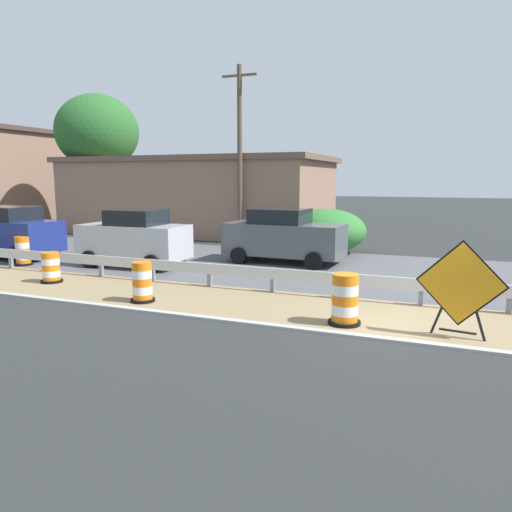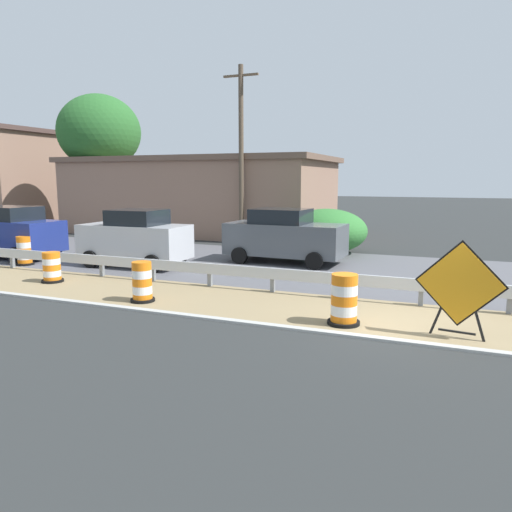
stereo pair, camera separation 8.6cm
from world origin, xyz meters
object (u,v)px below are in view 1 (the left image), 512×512
Objects in this scene: utility_pole_near at (240,153)px; car_mid_far_lane at (284,236)px; warning_sign_diamond at (460,287)px; traffic_barrel_far at (23,252)px; car_lead_near_lane at (6,232)px; car_lead_far_lane at (134,238)px; traffic_barrel_close at (142,284)px; traffic_barrel_nearest at (345,302)px; traffic_barrel_mid at (51,269)px.

car_mid_far_lane is at bearing -139.76° from utility_pole_near.
traffic_barrel_far is (3.05, 15.17, -0.58)m from warning_sign_diamond.
car_lead_near_lane is at bearing -162.13° from car_mid_far_lane.
car_lead_far_lane is 8.16m from utility_pole_near.
car_mid_far_lane reaches higher than traffic_barrel_close.
warning_sign_diamond is at bearing 157.33° from car_lead_far_lane.
traffic_barrel_mid is (1.01, 9.49, -0.09)m from traffic_barrel_nearest.
car_mid_far_lane is (7.25, 6.23, -0.02)m from warning_sign_diamond.
traffic_barrel_nearest is 1.05× the size of traffic_barrel_far.
car_mid_far_lane is 6.83m from utility_pole_near.
warning_sign_diamond is at bearing -101.38° from traffic_barrel_far.
traffic_barrel_mid is 11.59m from utility_pole_near.
traffic_barrel_mid is at bearing 76.48° from traffic_barrel_close.
utility_pole_near is at bearing -30.41° from traffic_barrel_far.
utility_pole_near reaches higher than traffic_barrel_nearest.
warning_sign_diamond is 11.96m from car_lead_far_lane.
warning_sign_diamond is 1.90× the size of traffic_barrel_close.
utility_pole_near is (7.34, -1.06, 3.41)m from car_lead_far_lane.
traffic_barrel_far is 10.86m from utility_pole_near.
traffic_barrel_nearest is at bearing -146.69° from utility_pole_near.
traffic_barrel_nearest is 1.07× the size of traffic_barrel_close.
traffic_barrel_far is 0.13× the size of utility_pole_near.
traffic_barrel_close is 5.54m from car_lead_far_lane.
traffic_barrel_mid is at bearing 152.24° from car_lead_near_lane.
car_lead_near_lane is 11.43m from car_mid_far_lane.
car_lead_near_lane is (4.17, 17.24, -0.01)m from warning_sign_diamond.
traffic_barrel_close is 0.12× the size of utility_pole_near.
car_lead_far_lane is at bearing 37.64° from traffic_barrel_close.
car_lead_near_lane reaches higher than warning_sign_diamond.
warning_sign_diamond reaches higher than traffic_barrel_close.
car_lead_far_lane is at bearing -175.35° from car_lead_near_lane.
car_lead_far_lane is (0.26, -6.13, -0.00)m from car_lead_near_lane.
traffic_barrel_mid is 0.21× the size of car_mid_far_lane.
warning_sign_diamond is 7.77m from traffic_barrel_close.
traffic_barrel_nearest is 0.28× the size of car_lead_far_lane.
traffic_barrel_nearest is 8.20m from car_mid_far_lane.
traffic_barrel_close is at bearing 158.86° from car_lead_near_lane.
warning_sign_diamond is 0.42× the size of car_lead_near_lane.
traffic_barrel_mid is 6.27m from car_lead_near_lane.
car_lead_far_lane is at bearing -103.73° from warning_sign_diamond.
car_lead_near_lane and car_lead_far_lane have the same top height.
traffic_barrel_close is at bearing -82.49° from warning_sign_diamond.
warning_sign_diamond is 9.56m from car_mid_far_lane.
car_mid_far_lane is at bearing -11.89° from traffic_barrel_close.
traffic_barrel_nearest is (0.04, 2.35, -0.55)m from warning_sign_diamond.
warning_sign_diamond is at bearing -139.49° from utility_pole_near.
traffic_barrel_far is 0.23× the size of car_lead_near_lane.
traffic_barrel_mid is 8.38m from car_mid_far_lane.
traffic_barrel_close is 0.98× the size of traffic_barrel_far.
warning_sign_diamond is 15.84m from utility_pole_near.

